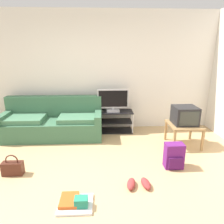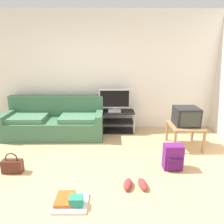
% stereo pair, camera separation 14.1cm
% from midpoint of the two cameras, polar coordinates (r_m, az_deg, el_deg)
% --- Properties ---
extents(ground_plane, '(9.00, 9.80, 0.02)m').
position_cam_midpoint_polar(ground_plane, '(2.99, -10.19, -20.84)').
color(ground_plane, tan).
extents(wall_back, '(9.00, 0.10, 2.70)m').
position_cam_midpoint_polar(wall_back, '(4.83, -6.22, 11.13)').
color(wall_back, silver).
rests_on(wall_back, ground_plane).
extents(couch, '(2.13, 0.82, 0.85)m').
position_cam_midpoint_polar(couch, '(4.66, -14.92, -2.65)').
color(couch, '#3D6B4C').
rests_on(couch, ground_plane).
extents(tv_stand, '(0.91, 0.42, 0.48)m').
position_cam_midpoint_polar(tv_stand, '(4.74, 1.56, -2.63)').
color(tv_stand, black).
rests_on(tv_stand, ground_plane).
extents(flat_tv, '(0.71, 0.22, 0.52)m').
position_cam_midpoint_polar(flat_tv, '(4.58, 1.62, 3.20)').
color(flat_tv, '#B2B2B7').
rests_on(flat_tv, tv_stand).
extents(side_table, '(0.59, 0.59, 0.44)m').
position_cam_midpoint_polar(side_table, '(4.20, 20.84, -4.20)').
color(side_table, '#9E7A4C').
rests_on(side_table, ground_plane).
extents(crt_tv, '(0.44, 0.42, 0.35)m').
position_cam_midpoint_polar(crt_tv, '(4.15, 21.08, -1.11)').
color(crt_tv, '#232326').
rests_on(crt_tv, side_table).
extents(backpack, '(0.29, 0.25, 0.41)m').
position_cam_midpoint_polar(backpack, '(3.43, 17.95, -12.02)').
color(backpack, '#661E70').
rests_on(backpack, ground_plane).
extents(handbag, '(0.31, 0.13, 0.33)m').
position_cam_midpoint_polar(handbag, '(3.54, -25.21, -13.52)').
color(handbag, '#4C2319').
rests_on(handbag, ground_plane).
extents(sneakers_pair, '(0.36, 0.28, 0.09)m').
position_cam_midpoint_polar(sneakers_pair, '(2.98, 8.00, -19.51)').
color(sneakers_pair, '#993333').
rests_on(sneakers_pair, ground_plane).
extents(floor_tray, '(0.41, 0.35, 0.14)m').
position_cam_midpoint_polar(floor_tray, '(2.73, -10.05, -23.58)').
color(floor_tray, silver).
rests_on(floor_tray, ground_plane).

